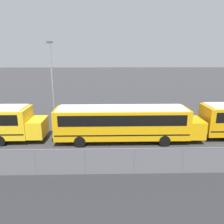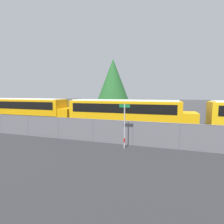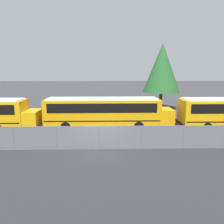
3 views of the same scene
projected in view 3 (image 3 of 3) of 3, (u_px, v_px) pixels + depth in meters
ground_plane at (99, 149)px, 15.76m from camera, size 200.00×200.00×0.00m
road_strip at (95, 196)px, 9.87m from camera, size 137.03×12.00×0.01m
fence at (99, 137)px, 15.59m from camera, size 103.10×0.07×1.73m
school_bus_3 at (105, 110)px, 21.19m from camera, size 12.40×2.55×2.98m
tree_0 at (162, 68)px, 30.99m from camera, size 5.27×5.27×9.34m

